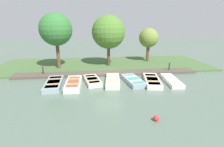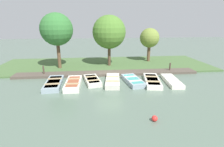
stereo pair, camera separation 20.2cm
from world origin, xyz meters
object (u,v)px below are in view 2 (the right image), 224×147
Objects in this scene: rowboat_1 at (73,83)px; buoy at (155,118)px; rowboat_3 at (113,81)px; park_tree_center at (150,38)px; rowboat_0 at (54,83)px; park_tree_far_left at (57,30)px; mooring_post_near at (44,71)px; rowboat_5 at (152,81)px; park_tree_left at (109,32)px; rowboat_2 at (92,80)px; rowboat_6 at (172,81)px; mooring_post_far at (170,67)px; rowboat_4 at (133,81)px.

buoy is (5.68, 4.73, -0.05)m from rowboat_1.
park_tree_center is (-7.22, 5.29, 2.80)m from rowboat_3.
rowboat_0 is 6.45m from park_tree_far_left.
rowboat_0 is at bearing -133.36° from buoy.
mooring_post_near is 12.66m from park_tree_center.
park_tree_left reaches higher than rowboat_5.
park_tree_left is 1.34× the size of park_tree_center.
rowboat_6 is (0.71, 6.66, -0.02)m from rowboat_2.
rowboat_2 is at bearing 62.88° from mooring_post_near.
rowboat_2 is 8.15m from mooring_post_far.
park_tree_left reaches higher than rowboat_0.
mooring_post_near reaches higher than rowboat_3.
rowboat_1 is 1.01× the size of rowboat_4.
rowboat_0 is at bearing -98.31° from rowboat_4.
park_tree_left is at bearing 114.17° from mooring_post_near.
rowboat_4 is (0.40, 3.40, 0.00)m from rowboat_2.
park_tree_center reaches higher than rowboat_1.
rowboat_3 is 3.36× the size of mooring_post_far.
park_tree_center is (-4.59, -0.81, 2.49)m from mooring_post_far.
rowboat_6 is at bearing -2.43° from park_tree_center.
rowboat_4 is 3.14× the size of mooring_post_far.
rowboat_3 is 6.62m from park_tree_left.
rowboat_0 reaches higher than buoy.
rowboat_1 is 9.78m from mooring_post_far.
rowboat_1 is 11.72m from park_tree_center.
rowboat_2 is at bearing -90.12° from rowboat_6.
mooring_post_near is at bearing -154.33° from rowboat_0.
rowboat_4 is 5.19m from mooring_post_far.
mooring_post_far is at bearing 10.06° from park_tree_center.
park_tree_far_left is at bearing -77.94° from park_tree_center.
rowboat_1 is 6.50m from rowboat_5.
rowboat_5 is (0.61, 4.99, -0.01)m from rowboat_2.
rowboat_6 is at bearing 38.76° from park_tree_left.
park_tree_far_left reaches higher than rowboat_0.
park_tree_center is at bearing 145.76° from rowboat_4.
mooring_post_far is (-2.63, 6.11, 0.31)m from rowboat_3.
mooring_post_far is at bearing 95.82° from rowboat_2.
park_tree_left is at bearing -116.15° from mooring_post_far.
rowboat_1 reaches higher than rowboat_0.
rowboat_5 is 7.55m from park_tree_left.
rowboat_2 is 0.89× the size of rowboat_4.
buoy is 14.07m from park_tree_center.
buoy is at bearing 41.87° from mooring_post_near.
mooring_post_near is at bearing -65.83° from park_tree_left.
mooring_post_far reaches higher than rowboat_2.
mooring_post_near reaches higher than buoy.
mooring_post_far is (-2.33, 7.80, 0.32)m from rowboat_2.
park_tree_left reaches higher than park_tree_center.
park_tree_center is at bearing 108.47° from park_tree_left.
buoy is at bearing 40.43° from rowboat_1.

